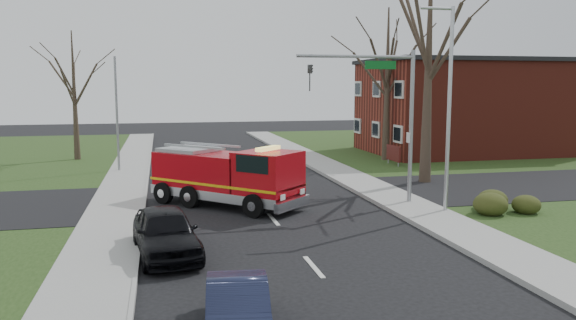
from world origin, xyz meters
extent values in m
plane|color=black|center=(0.00, 0.00, 0.00)|extent=(120.00, 120.00, 0.00)
cube|color=gray|center=(6.20, 0.00, 0.07)|extent=(2.40, 80.00, 0.15)
cube|color=gray|center=(-6.20, 0.00, 0.07)|extent=(2.40, 80.00, 0.15)
cube|color=maroon|center=(19.00, 18.00, 3.50)|extent=(15.00, 10.00, 7.00)
cube|color=black|center=(19.00, 18.00, 7.10)|extent=(15.40, 10.40, 0.30)
cube|color=silver|center=(11.45, 18.00, 2.00)|extent=(0.12, 1.40, 1.20)
cube|color=#4E1412|center=(10.50, 12.50, 0.90)|extent=(0.12, 2.00, 1.00)
cylinder|color=gray|center=(10.50, 11.70, 0.45)|extent=(0.08, 0.08, 0.90)
cylinder|color=gray|center=(10.50, 13.30, 0.45)|extent=(0.08, 0.08, 0.90)
ellipsoid|color=#263412|center=(9.00, -1.00, 0.58)|extent=(2.80, 2.00, 0.90)
cone|color=#35271F|center=(9.50, 6.00, 6.00)|extent=(0.64, 0.64, 12.00)
cone|color=#35271F|center=(11.00, 15.00, 5.25)|extent=(0.56, 0.56, 10.50)
cone|color=#35271F|center=(-10.00, 20.00, 4.50)|extent=(0.44, 0.44, 9.00)
cylinder|color=gray|center=(6.50, 1.50, 3.40)|extent=(0.18, 0.18, 6.80)
cylinder|color=gray|center=(3.90, 1.50, 6.50)|extent=(5.20, 0.14, 0.14)
cube|color=#0C591E|center=(5.00, 1.50, 6.15)|extent=(1.40, 0.06, 0.35)
imported|color=black|center=(1.90, 1.50, 6.15)|extent=(0.22, 0.18, 1.10)
cylinder|color=#B7BABF|center=(7.20, -0.50, 4.20)|extent=(0.16, 0.16, 8.40)
cylinder|color=#B7BABF|center=(6.50, -0.50, 8.30)|extent=(1.40, 0.12, 0.12)
cylinder|color=gray|center=(-6.80, 14.00, 3.50)|extent=(0.14, 0.14, 7.00)
cube|color=#A8070F|center=(-2.28, 3.78, 1.37)|extent=(4.85, 4.87, 1.85)
cube|color=#A8070F|center=(0.07, 1.40, 1.50)|extent=(3.24, 3.24, 2.12)
cube|color=#B7BABF|center=(-1.54, 3.03, 0.62)|extent=(6.47, 6.52, 0.40)
cube|color=#E5B20C|center=(-1.54, 3.03, 1.10)|extent=(6.48, 6.53, 0.11)
cube|color=black|center=(0.75, 0.71, 2.16)|extent=(1.48, 1.46, 0.75)
cube|color=#E5D866|center=(0.07, 1.40, 2.69)|extent=(1.22, 1.21, 0.16)
cylinder|color=black|center=(-0.69, 0.53, 0.48)|extent=(0.90, 0.91, 0.97)
cylinder|color=black|center=(0.94, 2.14, 0.48)|extent=(0.90, 0.91, 0.97)
cylinder|color=black|center=(-4.21, 4.11, 0.48)|extent=(0.90, 0.91, 0.97)
cylinder|color=black|center=(-2.58, 5.72, 0.48)|extent=(0.90, 0.91, 0.97)
imported|color=black|center=(-4.20, -3.88, 0.76)|extent=(2.36, 4.66, 1.52)
imported|color=#191E38|center=(-2.80, -10.14, 0.62)|extent=(1.69, 3.85, 1.23)
camera|label=1|loc=(-4.27, -21.31, 5.30)|focal=35.00mm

